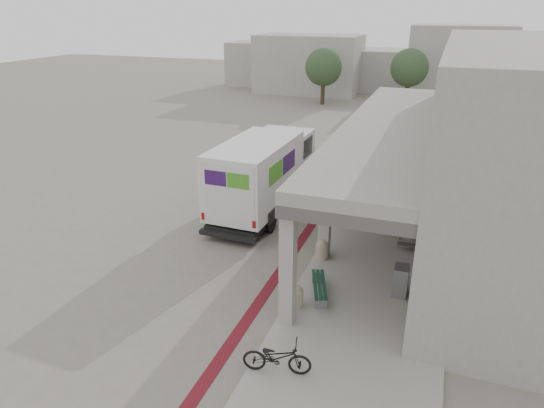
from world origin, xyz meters
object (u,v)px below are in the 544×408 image
at_px(fedex_truck, 264,172).
at_px(utility_cabinet, 401,281).
at_px(bench, 319,287).
at_px(bicycle_black, 277,357).

distance_m(fedex_truck, utility_cabinet, 8.03).
bearing_deg(bench, utility_cabinet, 2.83).
height_order(fedex_truck, bicycle_black, fedex_truck).
bearing_deg(bench, bicycle_black, -109.91).
height_order(fedex_truck, bench, fedex_truck).
xyz_separation_m(bench, bicycle_black, (-0.10, -3.49, 0.14)).
xyz_separation_m(fedex_truck, utility_cabinet, (6.18, -5.00, -1.10)).
distance_m(fedex_truck, bench, 7.18).
distance_m(fedex_truck, bicycle_black, 10.17).
distance_m(bench, bicycle_black, 3.50).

